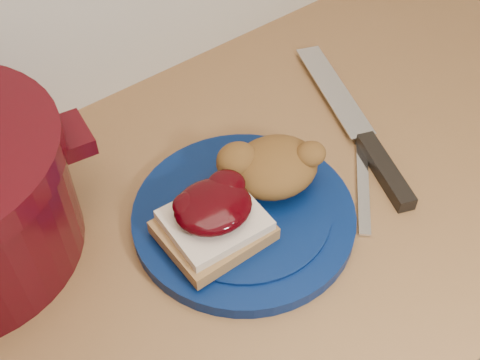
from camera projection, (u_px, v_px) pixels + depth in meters
plate at (244, 216)px, 0.73m from camera, size 0.30×0.30×0.02m
sandwich at (214, 219)px, 0.68m from camera, size 0.12×0.10×0.06m
stuffing_mound at (275, 167)px, 0.73m from camera, size 0.12×0.11×0.06m
chef_knife at (370, 146)px, 0.81m from camera, size 0.15×0.33×0.02m
butter_knife at (363, 177)px, 0.78m from camera, size 0.14×0.15×0.00m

